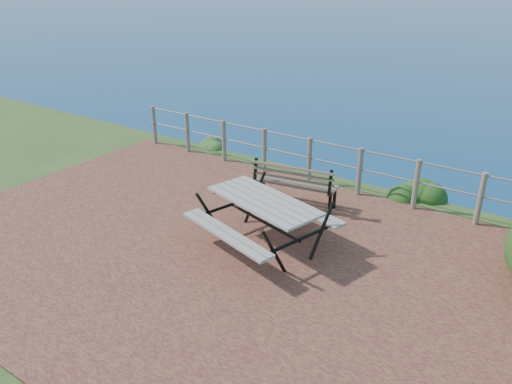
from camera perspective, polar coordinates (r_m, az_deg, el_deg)
ground at (r=8.40m, az=-5.25°, el=-6.35°), size 10.00×7.00×0.12m
safety_railing at (r=10.68m, az=6.12°, el=3.91°), size 9.40×0.10×1.00m
picnic_table at (r=8.17m, az=0.86°, el=-2.91°), size 2.13×1.67×0.84m
park_bench at (r=9.60m, az=4.57°, el=1.79°), size 1.67×0.68×0.91m
shrub_lip_west at (r=13.23m, az=-5.00°, el=5.37°), size 0.74×0.74×0.47m
shrub_lip_east at (r=10.54m, az=17.78°, el=-0.81°), size 0.82×0.82×0.58m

